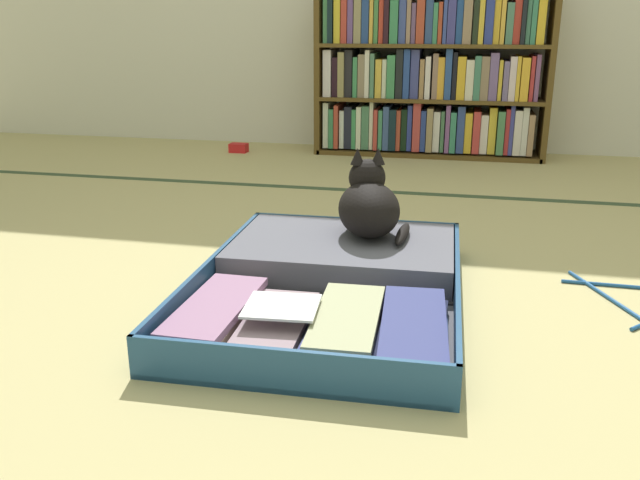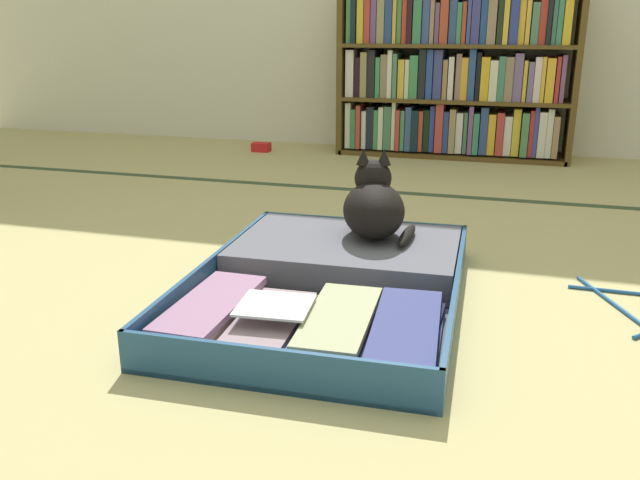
{
  "view_description": "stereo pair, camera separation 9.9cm",
  "coord_description": "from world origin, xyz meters",
  "px_view_note": "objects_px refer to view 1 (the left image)",
  "views": [
    {
      "loc": [
        0.19,
        -1.52,
        0.7
      ],
      "look_at": [
        -0.17,
        0.09,
        0.16
      ],
      "focal_mm": 37.18,
      "sensor_mm": 36.0,
      "label": 1
    },
    {
      "loc": [
        0.29,
        -1.5,
        0.7
      ],
      "look_at": [
        -0.17,
        0.09,
        0.16
      ],
      "focal_mm": 37.18,
      "sensor_mm": 36.0,
      "label": 2
    }
  ],
  "objects_px": {
    "clothes_hanger": "(628,300)",
    "small_red_pouch": "(239,148)",
    "bookshelf": "(430,75)",
    "open_suitcase": "(334,279)",
    "black_cat": "(369,205)"
  },
  "relations": [
    {
      "from": "bookshelf",
      "to": "clothes_hanger",
      "type": "distance_m",
      "value": 2.16
    },
    {
      "from": "small_red_pouch",
      "to": "bookshelf",
      "type": "bearing_deg",
      "value": 9.41
    },
    {
      "from": "bookshelf",
      "to": "small_red_pouch",
      "type": "bearing_deg",
      "value": -170.59
    },
    {
      "from": "bookshelf",
      "to": "small_red_pouch",
      "type": "height_order",
      "value": "bookshelf"
    },
    {
      "from": "clothes_hanger",
      "to": "small_red_pouch",
      "type": "height_order",
      "value": "small_red_pouch"
    },
    {
      "from": "black_cat",
      "to": "bookshelf",
      "type": "bearing_deg",
      "value": 88.58
    },
    {
      "from": "open_suitcase",
      "to": "black_cat",
      "type": "distance_m",
      "value": 0.29
    },
    {
      "from": "clothes_hanger",
      "to": "black_cat",
      "type": "bearing_deg",
      "value": 169.09
    },
    {
      "from": "bookshelf",
      "to": "open_suitcase",
      "type": "xyz_separation_m",
      "value": [
        -0.1,
        -2.11,
        -0.4
      ]
    },
    {
      "from": "open_suitcase",
      "to": "clothes_hanger",
      "type": "relative_size",
      "value": 2.36
    },
    {
      "from": "bookshelf",
      "to": "black_cat",
      "type": "xyz_separation_m",
      "value": [
        -0.05,
        -1.86,
        -0.25
      ]
    },
    {
      "from": "open_suitcase",
      "to": "small_red_pouch",
      "type": "height_order",
      "value": "open_suitcase"
    },
    {
      "from": "open_suitcase",
      "to": "small_red_pouch",
      "type": "bearing_deg",
      "value": 116.14
    },
    {
      "from": "bookshelf",
      "to": "clothes_hanger",
      "type": "xyz_separation_m",
      "value": [
        0.67,
        -2.0,
        -0.43
      ]
    },
    {
      "from": "black_cat",
      "to": "clothes_hanger",
      "type": "height_order",
      "value": "black_cat"
    }
  ]
}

